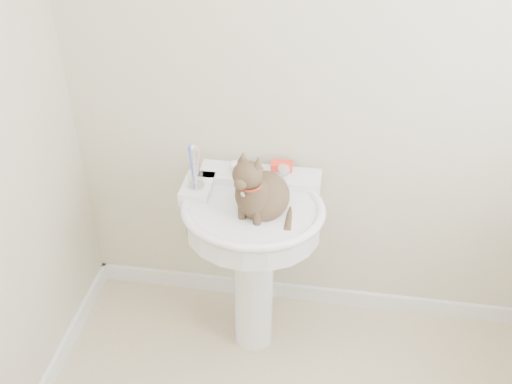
% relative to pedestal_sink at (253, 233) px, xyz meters
% --- Properties ---
extents(wall_back, '(2.20, 0.00, 2.50)m').
position_rel_pedestal_sink_xyz_m(wall_back, '(0.27, 0.29, 0.61)').
color(wall_back, beige).
rests_on(wall_back, ground).
extents(baseboard_back, '(2.20, 0.02, 0.09)m').
position_rel_pedestal_sink_xyz_m(baseboard_back, '(0.27, 0.28, -0.59)').
color(baseboard_back, white).
rests_on(baseboard_back, floor).
extents(pedestal_sink, '(0.59, 0.58, 0.81)m').
position_rel_pedestal_sink_xyz_m(pedestal_sink, '(0.00, 0.00, 0.00)').
color(pedestal_sink, white).
rests_on(pedestal_sink, floor).
extents(faucet, '(0.28, 0.12, 0.14)m').
position_rel_pedestal_sink_xyz_m(faucet, '(0.00, 0.15, 0.21)').
color(faucet, silver).
rests_on(faucet, pedestal_sink).
extents(soap_bar, '(0.09, 0.06, 0.03)m').
position_rel_pedestal_sink_xyz_m(soap_bar, '(0.09, 0.23, 0.19)').
color(soap_bar, '#F73322').
rests_on(soap_bar, pedestal_sink).
extents(toothbrush_cup, '(0.07, 0.07, 0.18)m').
position_rel_pedestal_sink_xyz_m(toothbrush_cup, '(-0.24, 0.05, 0.22)').
color(toothbrush_cup, silver).
rests_on(toothbrush_cup, pedestal_sink).
extents(cat, '(0.22, 0.28, 0.41)m').
position_rel_pedestal_sink_xyz_m(cat, '(0.04, -0.02, 0.22)').
color(cat, brown).
rests_on(cat, pedestal_sink).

